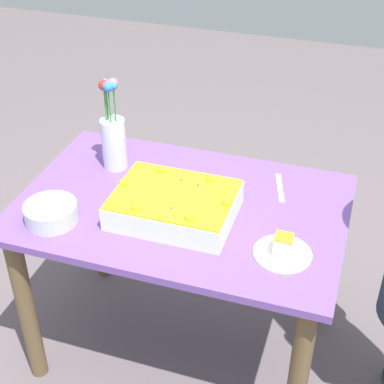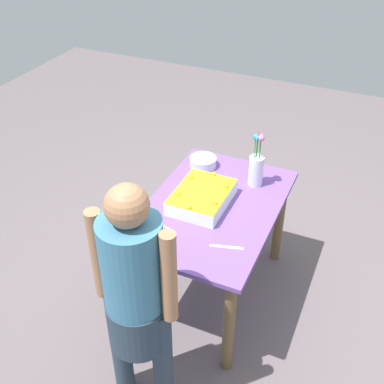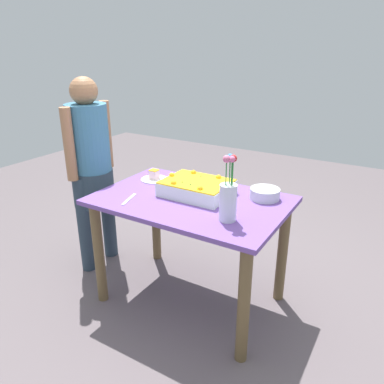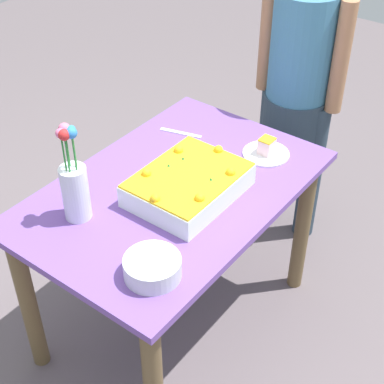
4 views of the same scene
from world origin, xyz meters
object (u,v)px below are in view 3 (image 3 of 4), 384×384
Objects in this scene: sheet_cake at (197,188)px; serving_plate_with_slice at (154,177)px; cake_knife at (129,199)px; person_standing at (91,164)px; flower_vase at (228,197)px; fruit_bowl at (265,194)px.

sheet_cake is 0.42m from serving_plate_with_slice.
sheet_cake is 0.44m from cake_knife.
flower_vase is at bearing -9.39° from person_standing.
fruit_bowl reaches higher than cake_knife.
fruit_bowl is at bearing -157.98° from sheet_cake.
flower_vase reaches higher than sheet_cake.
serving_plate_with_slice reaches higher than fruit_bowl.
person_standing is (1.32, 0.20, 0.05)m from fruit_bowl.
flower_vase is at bearing 144.76° from sheet_cake.
sheet_cake is 2.24× the size of cake_knife.
cake_knife is at bearing 31.91° from fruit_bowl.
serving_plate_with_slice is at bearing -12.80° from sheet_cake.
cake_knife is at bearing 4.36° from flower_vase.
serving_plate_with_slice is 1.04× the size of fruit_bowl.
flower_vase is (-0.67, -0.05, 0.14)m from cake_knife.
person_standing is at bearing 14.59° from serving_plate_with_slice.
cake_knife is 0.64m from person_standing.
sheet_cake is 0.91m from person_standing.
serving_plate_with_slice is (0.41, -0.09, -0.03)m from sheet_cake.
cake_knife is (0.33, 0.29, -0.05)m from sheet_cake.
flower_vase reaches higher than cake_knife.
flower_vase is at bearing 156.01° from serving_plate_with_slice.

